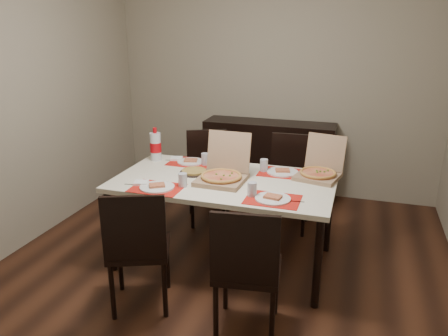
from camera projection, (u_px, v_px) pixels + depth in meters
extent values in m
cube|color=#3E2013|center=(222.00, 271.00, 3.69)|extent=(3.80, 4.00, 0.02)
cube|color=gray|center=(275.00, 85.00, 5.09)|extent=(3.80, 0.02, 2.60)
cube|color=gray|center=(15.00, 105.00, 3.83)|extent=(0.02, 4.00, 2.60)
cube|color=black|center=(268.00, 160.00, 5.15)|extent=(1.50, 0.40, 0.90)
cube|color=beige|center=(224.00, 182.00, 3.62)|extent=(1.80, 1.00, 0.04)
cylinder|color=black|center=(111.00, 231.00, 3.59)|extent=(0.06, 0.06, 0.71)
cylinder|color=black|center=(318.00, 264.00, 3.10)|extent=(0.06, 0.06, 0.71)
cylinder|color=black|center=(158.00, 194.00, 4.38)|extent=(0.06, 0.06, 0.71)
cylinder|color=black|center=(328.00, 215.00, 3.90)|extent=(0.06, 0.06, 0.71)
cube|color=black|center=(139.00, 248.00, 3.12)|extent=(0.55, 0.55, 0.04)
cube|color=black|center=(134.00, 228.00, 2.86)|extent=(0.40, 0.19, 0.46)
cylinder|color=black|center=(112.00, 292.00, 3.01)|extent=(0.04, 0.04, 0.43)
cylinder|color=black|center=(165.00, 290.00, 3.04)|extent=(0.04, 0.04, 0.43)
cylinder|color=black|center=(120.00, 265.00, 3.35)|extent=(0.04, 0.04, 0.43)
cylinder|color=black|center=(167.00, 263.00, 3.38)|extent=(0.04, 0.04, 0.43)
cube|color=black|center=(248.00, 269.00, 2.86)|extent=(0.47, 0.47, 0.04)
cube|color=black|center=(244.00, 249.00, 2.60)|extent=(0.42, 0.09, 0.46)
cylinder|color=black|center=(216.00, 313.00, 2.79)|extent=(0.04, 0.04, 0.43)
cylinder|color=black|center=(272.00, 320.00, 2.73)|extent=(0.04, 0.04, 0.43)
cylinder|color=black|center=(225.00, 282.00, 3.13)|extent=(0.04, 0.04, 0.43)
cylinder|color=black|center=(276.00, 287.00, 3.07)|extent=(0.04, 0.04, 0.43)
cube|color=black|center=(209.00, 180.00, 4.49)|extent=(0.56, 0.56, 0.04)
cube|color=black|center=(207.00, 151.00, 4.60)|extent=(0.40, 0.20, 0.46)
cylinder|color=black|center=(224.00, 194.00, 4.76)|extent=(0.04, 0.04, 0.43)
cylinder|color=black|center=(191.00, 195.00, 4.72)|extent=(0.04, 0.04, 0.43)
cylinder|color=black|center=(228.00, 207.00, 4.42)|extent=(0.04, 0.04, 0.43)
cylinder|color=black|center=(192.00, 208.00, 4.38)|extent=(0.04, 0.04, 0.43)
cube|color=black|center=(288.00, 185.00, 4.34)|extent=(0.43, 0.43, 0.04)
cube|color=black|center=(292.00, 156.00, 4.43)|extent=(0.42, 0.05, 0.46)
cylinder|color=black|center=(307.00, 202.00, 4.53)|extent=(0.04, 0.04, 0.43)
cylinder|color=black|center=(273.00, 199.00, 4.62)|extent=(0.04, 0.04, 0.43)
cylinder|color=black|center=(303.00, 216.00, 4.20)|extent=(0.04, 0.04, 0.43)
cylinder|color=black|center=(266.00, 212.00, 4.29)|extent=(0.04, 0.04, 0.43)
cube|color=red|center=(157.00, 188.00, 3.42)|extent=(0.40, 0.30, 0.00)
cylinder|color=white|center=(157.00, 187.00, 3.42)|extent=(0.27, 0.27, 0.01)
cube|color=tan|center=(157.00, 185.00, 3.42)|extent=(0.15, 0.14, 0.02)
cylinder|color=#AEB1BA|center=(183.00, 180.00, 3.44)|extent=(0.07, 0.07, 0.11)
cube|color=#B2B2B7|center=(137.00, 185.00, 3.49)|extent=(0.20, 0.04, 0.00)
cube|color=white|center=(141.00, 183.00, 3.50)|extent=(0.13, 0.13, 0.02)
cube|color=red|center=(273.00, 200.00, 3.20)|extent=(0.40, 0.30, 0.00)
cylinder|color=white|center=(273.00, 199.00, 3.20)|extent=(0.26, 0.26, 0.01)
cube|color=tan|center=(273.00, 197.00, 3.19)|extent=(0.13, 0.11, 0.02)
cylinder|color=#AEB1BA|center=(252.00, 189.00, 3.25)|extent=(0.07, 0.07, 0.11)
cube|color=#B2B2B7|center=(291.00, 201.00, 3.17)|extent=(0.20, 0.04, 0.00)
cube|color=red|center=(191.00, 162.00, 4.05)|extent=(0.40, 0.30, 0.00)
cylinder|color=white|center=(191.00, 162.00, 4.05)|extent=(0.25, 0.25, 0.01)
cube|color=tan|center=(191.00, 160.00, 4.04)|extent=(0.14, 0.12, 0.02)
cylinder|color=#AEB1BA|center=(205.00, 159.00, 3.97)|extent=(0.07, 0.07, 0.11)
cube|color=#B2B2B7|center=(176.00, 161.00, 4.11)|extent=(0.20, 0.04, 0.00)
cube|color=white|center=(177.00, 158.00, 4.13)|extent=(0.13, 0.13, 0.02)
cube|color=red|center=(282.00, 173.00, 3.77)|extent=(0.40, 0.30, 0.00)
cylinder|color=white|center=(282.00, 172.00, 3.77)|extent=(0.27, 0.27, 0.01)
cube|color=tan|center=(282.00, 170.00, 3.77)|extent=(0.14, 0.12, 0.02)
cylinder|color=#AEB1BA|center=(264.00, 165.00, 3.80)|extent=(0.07, 0.07, 0.11)
cube|color=#B2B2B7|center=(306.00, 174.00, 3.74)|extent=(0.20, 0.04, 0.00)
cube|color=white|center=(221.00, 179.00, 3.60)|extent=(0.14, 0.13, 0.02)
cube|color=#8E6F52|center=(221.00, 180.00, 3.55)|extent=(0.39, 0.39, 0.04)
cube|color=#8E6F52|center=(229.00, 152.00, 3.66)|extent=(0.38, 0.09, 0.34)
cylinder|color=tan|center=(221.00, 177.00, 3.54)|extent=(0.33, 0.33, 0.02)
cube|color=#8E6F52|center=(318.00, 176.00, 3.64)|extent=(0.40, 0.40, 0.03)
cube|color=#8E6F52|center=(326.00, 152.00, 3.72)|extent=(0.34, 0.15, 0.30)
cylinder|color=tan|center=(318.00, 173.00, 3.63)|extent=(0.34, 0.34, 0.02)
cylinder|color=black|center=(194.00, 173.00, 3.76)|extent=(0.25, 0.25, 0.01)
cylinder|color=#B09043|center=(194.00, 171.00, 3.76)|extent=(0.21, 0.21, 0.02)
imported|color=white|center=(233.00, 171.00, 3.77)|extent=(0.13, 0.13, 0.03)
cylinder|color=silver|center=(156.00, 147.00, 4.09)|extent=(0.10, 0.10, 0.26)
cylinder|color=#B0080F|center=(156.00, 147.00, 4.09)|extent=(0.11, 0.11, 0.09)
cylinder|color=#B0080F|center=(155.00, 130.00, 4.04)|extent=(0.03, 0.03, 0.05)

